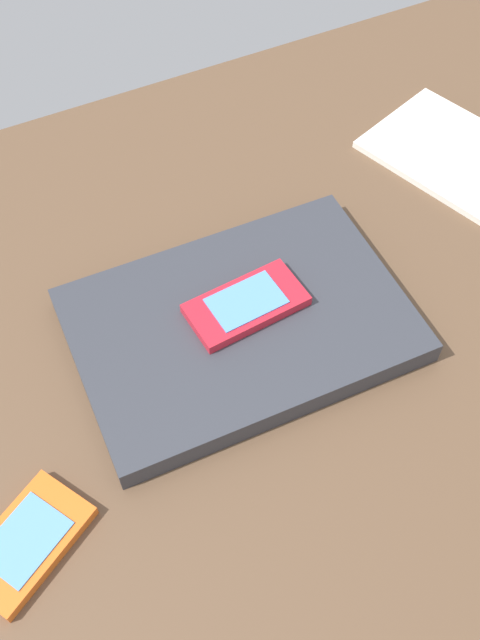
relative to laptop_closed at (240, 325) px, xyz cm
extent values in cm
cube|color=brown|center=(7.91, -1.00, -2.74)|extent=(120.00, 80.00, 3.00)
cube|color=#33353D|center=(0.00, 0.00, 0.00)|extent=(31.75, 22.25, 2.48)
cube|color=red|center=(0.99, 0.69, 1.76)|extent=(11.43, 6.43, 1.04)
cube|color=#5993E0|center=(0.99, 0.69, 2.35)|extent=(7.15, 4.88, 0.14)
cube|color=orange|center=(-24.29, -10.90, -0.69)|extent=(11.91, 10.35, 1.10)
cube|color=#5993E0|center=(-24.29, -10.90, -0.07)|extent=(7.87, 7.25, 0.14)
cube|color=white|center=(32.99, 11.36, -0.84)|extent=(19.06, 21.62, 0.80)
camera|label=1|loc=(-17.69, -35.57, 56.62)|focal=41.04mm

